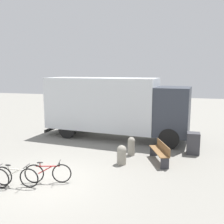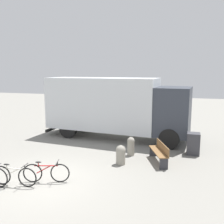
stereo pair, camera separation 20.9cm
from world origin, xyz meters
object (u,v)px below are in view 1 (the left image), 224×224
bollard_far_bench (131,145)px  utility_box (193,143)px  bicycle_far (48,173)px  delivery_truck (114,105)px  bicycle_middle (16,176)px  park_bench (160,151)px  bollard_near_bench (122,154)px

bollard_far_bench → utility_box: utility_box is taller
bicycle_far → delivery_truck: bearing=67.3°
delivery_truck → bicycle_middle: delivery_truck is taller
park_bench → bollard_far_bench: (-1.37, 0.55, -0.01)m
park_bench → bollard_near_bench: size_ratio=2.13×
park_bench → bicycle_middle: 5.77m
bollard_near_bench → utility_box: 3.64m
bollard_near_bench → utility_box: size_ratio=0.80×
delivery_truck → bicycle_middle: size_ratio=5.14×
delivery_truck → bollard_near_bench: (1.40, -3.94, -1.48)m
park_bench → utility_box: size_ratio=1.70×
delivery_truck → utility_box: 4.89m
bicycle_middle → bollard_near_bench: (2.96, 2.93, 0.07)m
bicycle_far → bollard_near_bench: 3.16m
delivery_truck → bicycle_far: delivery_truck is taller
bicycle_far → bollard_near_bench: bollard_near_bench is taller
delivery_truck → bollard_near_bench: bearing=-65.4°
delivery_truck → bicycle_far: 6.55m
bicycle_middle → bollard_far_bench: bollard_far_bench is taller
park_bench → bicycle_middle: size_ratio=1.06×
bicycle_far → utility_box: size_ratio=1.54×
utility_box → park_bench: bearing=-133.2°
bollard_far_bench → utility_box: bearing=18.8°
bollard_near_bench → utility_box: bearing=36.5°
bicycle_far → park_bench: bearing=23.8°
delivery_truck → park_bench: (2.94, -3.26, -1.44)m
bicycle_far → bollard_far_bench: bollard_far_bench is taller
delivery_truck → park_bench: delivery_truck is taller
bicycle_middle → utility_box: 7.79m
delivery_truck → park_bench: size_ratio=4.84×
park_bench → bicycle_far: 4.74m
bicycle_middle → bollard_near_bench: 4.17m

